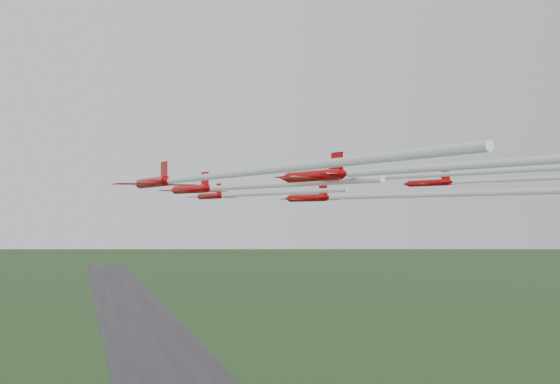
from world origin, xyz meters
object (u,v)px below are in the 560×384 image
object	(u,v)px
jet_row3_left	(200,177)
jet_row3_right	(483,181)
jet_row2_right	(373,196)
jet_row3_mid	(364,179)
jet_row4_left	(419,169)
jet_row2_left	(223,188)
jet_lead	(236,195)

from	to	relation	value
jet_row3_left	jet_row3_right	world-z (taller)	jet_row3_right
jet_row2_right	jet_row3_left	distance (m)	37.28
jet_row3_mid	jet_row3_right	size ratio (longest dim) A/B	0.96
jet_row3_mid	jet_row3_right	distance (m)	20.33
jet_row3_left	jet_row4_left	bearing A→B (deg)	-47.66
jet_row3_left	jet_row3_mid	bearing A→B (deg)	18.91
jet_row3_mid	jet_row2_right	bearing A→B (deg)	39.52
jet_row2_right	jet_row3_right	world-z (taller)	jet_row3_right
jet_row3_left	jet_row3_right	size ratio (longest dim) A/B	1.33
jet_row3_right	jet_row2_left	bearing A→B (deg)	152.14
jet_row2_left	jet_row4_left	xyz separation A→B (m)	(10.17, -35.76, 0.56)
jet_row2_left	jet_row4_left	distance (m)	37.18
jet_row2_right	jet_row3_left	world-z (taller)	jet_row3_left
jet_lead	jet_row3_mid	xyz separation A→B (m)	(11.31, -23.65, 1.59)
jet_row2_right	jet_row3_right	xyz separation A→B (m)	(14.72, -4.76, 2.16)
jet_row2_right	jet_row3_left	bearing A→B (deg)	-157.91
jet_lead	jet_row2_right	world-z (taller)	jet_lead
jet_lead	jet_row2_right	xyz separation A→B (m)	(16.51, -14.81, -0.42)
jet_row2_left	jet_row2_right	world-z (taller)	jet_row2_left
jet_row4_left	jet_row2_left	bearing A→B (deg)	87.87
jet_lead	jet_row3_left	world-z (taller)	jet_row3_left
jet_lead	jet_row2_left	xyz separation A→B (m)	(-5.07, -14.65, 0.57)
jet_lead	jet_row4_left	size ratio (longest dim) A/B	0.74
jet_row2_right	jet_row4_left	world-z (taller)	jet_row4_left
jet_row3_right	jet_row4_left	xyz separation A→B (m)	(-26.13, -30.85, -0.61)
jet_row2_right	jet_row3_right	distance (m)	15.62
jet_row2_right	jet_row4_left	distance (m)	37.42
jet_row2_left	jet_row3_left	bearing A→B (deg)	-126.57
jet_row3_left	jet_row2_right	bearing A→B (deg)	26.22
jet_row2_right	jet_row3_right	bearing A→B (deg)	-35.16
jet_lead	jet_row4_left	world-z (taller)	jet_row4_left
jet_row2_left	jet_row3_mid	world-z (taller)	jet_row3_mid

